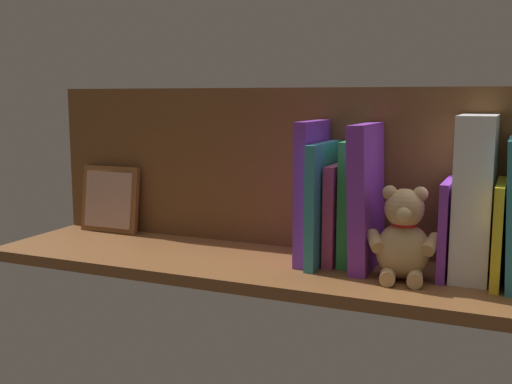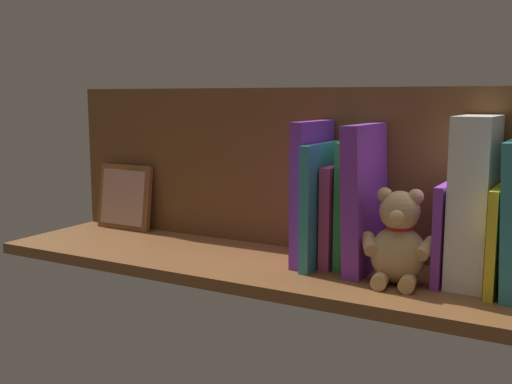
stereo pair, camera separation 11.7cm
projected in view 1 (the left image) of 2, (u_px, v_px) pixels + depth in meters
ground_plane at (256, 265)px, 119.42cm from camera, size 108.14×29.91×2.20cm
shelf_back_panel at (280, 168)px, 128.24cm from camera, size 108.14×1.50×32.96cm
book_1 at (499, 232)px, 104.01cm from camera, size 1.50×16.21×17.13cm
dictionary_thick_white at (474, 197)px, 105.78cm from camera, size 6.19×13.96×28.11cm
book_2 at (447, 228)px, 108.06cm from camera, size 1.45×14.71×16.89cm
teddy_bear at (403, 239)px, 105.51cm from camera, size 13.00×11.25×16.18cm
book_3 at (367, 196)px, 112.32cm from camera, size 4.08×16.13×26.45cm
book_4 at (352, 202)px, 115.58cm from camera, size 2.48×12.24×23.16cm
book_5 at (338, 213)px, 116.53cm from camera, size 2.01×13.19×18.70cm
book_6 at (323, 203)px, 115.55cm from camera, size 1.82×16.68×22.77cm
book_7 at (312, 191)px, 116.97cm from camera, size 2.29×15.05×26.70cm
picture_frame_leaning at (110, 199)px, 142.99cm from camera, size 14.96×3.47×15.37cm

